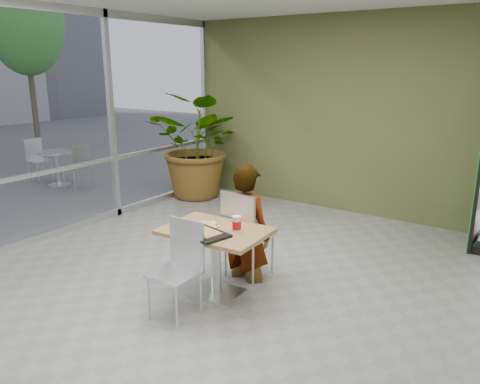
{
  "coord_description": "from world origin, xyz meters",
  "views": [
    {
      "loc": [
        2.85,
        -3.76,
        2.39
      ],
      "look_at": [
        -0.06,
        0.46,
        1.0
      ],
      "focal_mm": 35.0,
      "sensor_mm": 36.0,
      "label": 1
    }
  ],
  "objects_px": {
    "chair_far": "(244,228)",
    "soda_cup": "(237,224)",
    "chair_near": "(181,260)",
    "dining_table": "(215,248)",
    "cafeteria_tray": "(205,234)",
    "seated_woman": "(247,234)",
    "potted_plant": "(200,145)"
  },
  "relations": [
    {
      "from": "cafeteria_tray",
      "to": "chair_far",
      "type": "bearing_deg",
      "value": 91.57
    },
    {
      "from": "cafeteria_tray",
      "to": "potted_plant",
      "type": "height_order",
      "value": "potted_plant"
    },
    {
      "from": "chair_far",
      "to": "potted_plant",
      "type": "xyz_separation_m",
      "value": [
        -2.62,
        2.44,
        0.36
      ]
    },
    {
      "from": "chair_near",
      "to": "soda_cup",
      "type": "relative_size",
      "value": 5.68
    },
    {
      "from": "chair_near",
      "to": "seated_woman",
      "type": "bearing_deg",
      "value": 85.72
    },
    {
      "from": "seated_woman",
      "to": "soda_cup",
      "type": "bearing_deg",
      "value": 115.56
    },
    {
      "from": "soda_cup",
      "to": "potted_plant",
      "type": "relative_size",
      "value": 0.09
    },
    {
      "from": "dining_table",
      "to": "chair_near",
      "type": "xyz_separation_m",
      "value": [
        -0.06,
        -0.48,
        0.02
      ]
    },
    {
      "from": "potted_plant",
      "to": "chair_far",
      "type": "bearing_deg",
      "value": -42.94
    },
    {
      "from": "cafeteria_tray",
      "to": "potted_plant",
      "type": "distance_m",
      "value": 4.12
    },
    {
      "from": "cafeteria_tray",
      "to": "potted_plant",
      "type": "relative_size",
      "value": 0.23
    },
    {
      "from": "chair_near",
      "to": "soda_cup",
      "type": "height_order",
      "value": "chair_near"
    },
    {
      "from": "chair_near",
      "to": "potted_plant",
      "type": "height_order",
      "value": "potted_plant"
    },
    {
      "from": "dining_table",
      "to": "cafeteria_tray",
      "type": "distance_m",
      "value": 0.31
    },
    {
      "from": "chair_near",
      "to": "potted_plant",
      "type": "bearing_deg",
      "value": 126.24
    },
    {
      "from": "dining_table",
      "to": "potted_plant",
      "type": "relative_size",
      "value": 0.57
    },
    {
      "from": "chair_far",
      "to": "cafeteria_tray",
      "type": "bearing_deg",
      "value": 94.17
    },
    {
      "from": "soda_cup",
      "to": "chair_far",
      "type": "bearing_deg",
      "value": 116.11
    },
    {
      "from": "dining_table",
      "to": "cafeteria_tray",
      "type": "xyz_separation_m",
      "value": [
        0.03,
        -0.2,
        0.23
      ]
    },
    {
      "from": "dining_table",
      "to": "chair_far",
      "type": "distance_m",
      "value": 0.52
    },
    {
      "from": "dining_table",
      "to": "chair_near",
      "type": "distance_m",
      "value": 0.48
    },
    {
      "from": "cafeteria_tray",
      "to": "chair_near",
      "type": "bearing_deg",
      "value": -107.18
    },
    {
      "from": "chair_near",
      "to": "potted_plant",
      "type": "xyz_separation_m",
      "value": [
        -2.55,
        3.43,
        0.42
      ]
    },
    {
      "from": "chair_far",
      "to": "soda_cup",
      "type": "height_order",
      "value": "chair_far"
    },
    {
      "from": "chair_far",
      "to": "cafeteria_tray",
      "type": "height_order",
      "value": "chair_far"
    },
    {
      "from": "dining_table",
      "to": "cafeteria_tray",
      "type": "height_order",
      "value": "cafeteria_tray"
    },
    {
      "from": "soda_cup",
      "to": "cafeteria_tray",
      "type": "distance_m",
      "value": 0.34
    },
    {
      "from": "seated_woman",
      "to": "cafeteria_tray",
      "type": "bearing_deg",
      "value": 93.68
    },
    {
      "from": "chair_near",
      "to": "potted_plant",
      "type": "relative_size",
      "value": 0.49
    },
    {
      "from": "seated_woman",
      "to": "cafeteria_tray",
      "type": "xyz_separation_m",
      "value": [
        0.01,
        -0.78,
        0.24
      ]
    },
    {
      "from": "chair_far",
      "to": "soda_cup",
      "type": "distance_m",
      "value": 0.55
    },
    {
      "from": "chair_near",
      "to": "potted_plant",
      "type": "distance_m",
      "value": 4.3
    }
  ]
}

